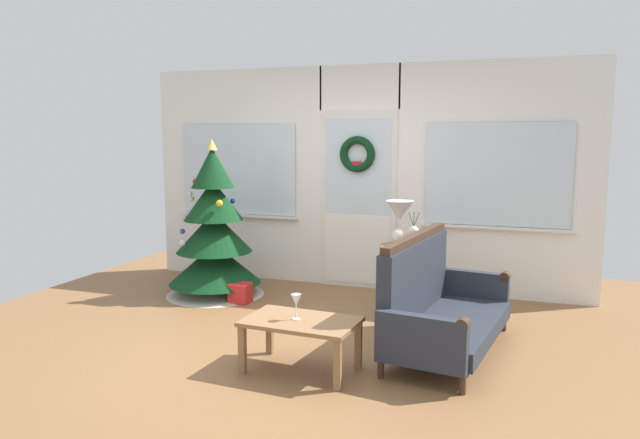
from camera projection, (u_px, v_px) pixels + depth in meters
name	position (u px, v px, depth m)	size (l,w,h in m)	color
ground_plane	(294.00, 344.00, 5.05)	(6.76, 6.76, 0.00)	brown
back_wall_with_door	(359.00, 177.00, 6.81)	(5.20, 0.19, 2.55)	white
christmas_tree	(214.00, 240.00, 6.53)	(1.08, 1.08, 1.72)	#4C331E
settee_sofa	(437.00, 306.00, 4.86)	(0.92, 1.70, 0.96)	#3D281C
side_table	(404.00, 265.00, 5.88)	(0.50, 0.48, 0.68)	#8E6642
table_lamp	(400.00, 216.00, 5.87)	(0.28, 0.28, 0.44)	silver
flower_vase	(414.00, 235.00, 5.75)	(0.11, 0.10, 0.35)	beige
coffee_table	(301.00, 327.00, 4.43)	(0.87, 0.57, 0.40)	#8E6642
wine_glass	(296.00, 301.00, 4.40)	(0.08, 0.08, 0.20)	silver
gift_box	(240.00, 293.00, 6.27)	(0.21, 0.19, 0.21)	red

